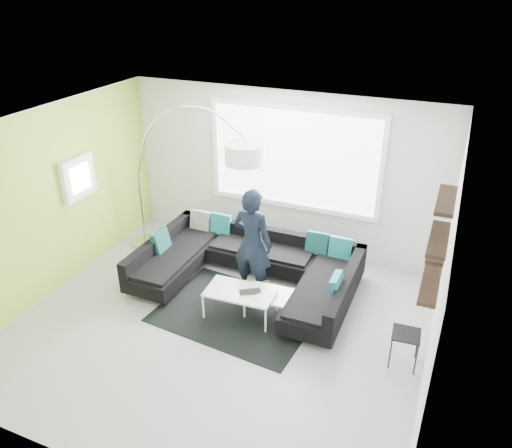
{
  "coord_description": "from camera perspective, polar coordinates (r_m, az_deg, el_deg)",
  "views": [
    {
      "loc": [
        2.66,
        -4.96,
        4.46
      ],
      "look_at": [
        0.18,
        0.9,
        1.22
      ],
      "focal_mm": 35.0,
      "sensor_mm": 36.0,
      "label": 1
    }
  ],
  "objects": [
    {
      "name": "person",
      "position": [
        7.37,
        -0.41,
        -2.21
      ],
      "size": [
        0.71,
        0.53,
        1.73
      ],
      "primitive_type": "imported",
      "rotation": [
        0.0,
        0.0,
        3.05
      ],
      "color": "black",
      "rests_on": "ground"
    },
    {
      "name": "laptop",
      "position": [
        7.05,
        -0.63,
        -7.92
      ],
      "size": [
        0.48,
        0.48,
        0.02
      ],
      "primitive_type": "imported",
      "rotation": [
        0.0,
        0.0,
        0.58
      ],
      "color": "black",
      "rests_on": "coffee_table"
    },
    {
      "name": "ground",
      "position": [
        7.18,
        -4.21,
        -11.49
      ],
      "size": [
        5.5,
        5.5,
        0.0
      ],
      "primitive_type": "plane",
      "color": "#929298",
      "rests_on": "ground"
    },
    {
      "name": "coffee_table",
      "position": [
        7.24,
        0.17,
        -9.01
      ],
      "size": [
        1.3,
        0.8,
        0.41
      ],
      "primitive_type": "cube",
      "rotation": [
        0.0,
        0.0,
        0.06
      ],
      "color": "white",
      "rests_on": "ground"
    },
    {
      "name": "side_table",
      "position": [
        6.7,
        16.55,
        -13.47
      ],
      "size": [
        0.36,
        0.36,
        0.47
      ],
      "primitive_type": "cube",
      "rotation": [
        0.0,
        0.0,
        0.06
      ],
      "color": "black",
      "rests_on": "ground"
    },
    {
      "name": "sectional_sofa",
      "position": [
        7.76,
        -1.09,
        -5.33
      ],
      "size": [
        3.29,
        2.04,
        0.71
      ],
      "rotation": [
        0.0,
        0.0,
        0.0
      ],
      "color": "black",
      "rests_on": "ground"
    },
    {
      "name": "rug",
      "position": [
        7.39,
        -2.26,
        -10.1
      ],
      "size": [
        2.36,
        1.81,
        0.01
      ],
      "primitive_type": "cube",
      "rotation": [
        0.0,
        0.0,
        -0.1
      ],
      "color": "black",
      "rests_on": "ground"
    },
    {
      "name": "room_shell",
      "position": [
        6.37,
        -3.62,
        2.34
      ],
      "size": [
        5.54,
        5.04,
        2.82
      ],
      "color": "silver",
      "rests_on": "ground"
    },
    {
      "name": "arc_lamp",
      "position": [
        8.81,
        -13.39,
        5.54
      ],
      "size": [
        2.69,
        1.55,
        2.69
      ],
      "primitive_type": null,
      "rotation": [
        0.0,
        0.0,
        -0.21
      ],
      "color": "silver",
      "rests_on": "ground"
    }
  ]
}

